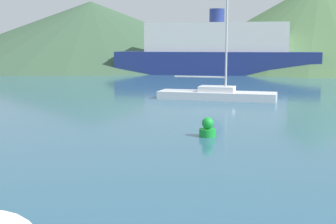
% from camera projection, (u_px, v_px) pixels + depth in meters
% --- Properties ---
extents(sailboat_inner, '(7.34, 2.36, 7.18)m').
position_uv_depth(sailboat_inner, '(217.00, 94.00, 28.91)').
color(sailboat_inner, silver).
rests_on(sailboat_inner, ground_plane).
extents(ferry_distant, '(23.24, 10.68, 7.32)m').
position_uv_depth(ferry_distant, '(216.00, 52.00, 53.52)').
color(ferry_distant, navy).
rests_on(ferry_distant, ground_plane).
extents(buoy_marker, '(0.63, 0.63, 0.72)m').
position_uv_depth(buoy_marker, '(208.00, 129.00, 17.36)').
color(buoy_marker, green).
rests_on(buoy_marker, ground_plane).
extents(hill_west, '(53.46, 53.46, 10.11)m').
position_uv_depth(hill_west, '(91.00, 33.00, 75.27)').
color(hill_west, '#38563D').
rests_on(hill_west, ground_plane).
extents(hill_central, '(43.87, 43.87, 12.23)m').
position_uv_depth(hill_central, '(318.00, 24.00, 66.43)').
color(hill_central, '#476B42').
rests_on(hill_central, ground_plane).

